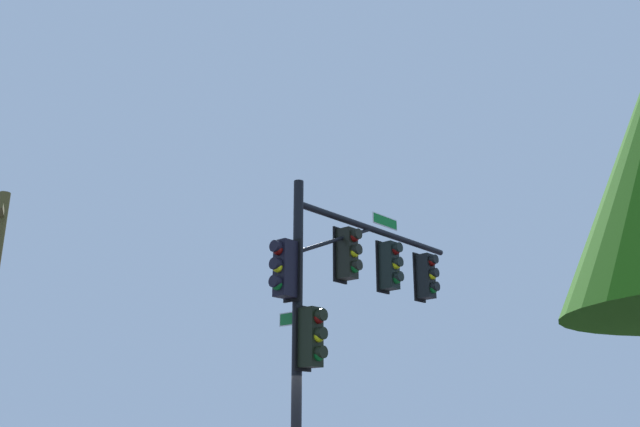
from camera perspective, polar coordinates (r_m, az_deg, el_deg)
signal_pole_assembly at (r=14.11m, az=2.44°, el=-6.30°), size 6.04×1.25×6.37m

